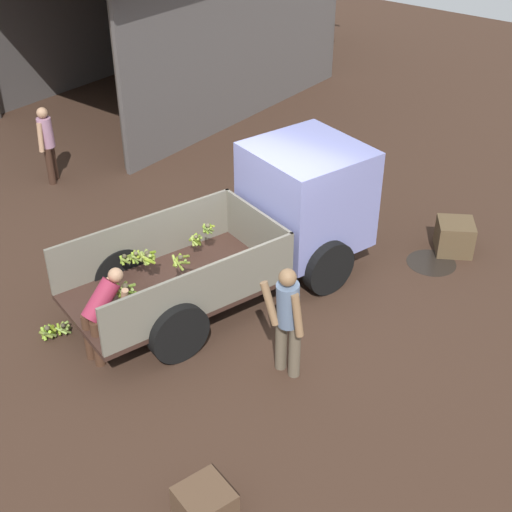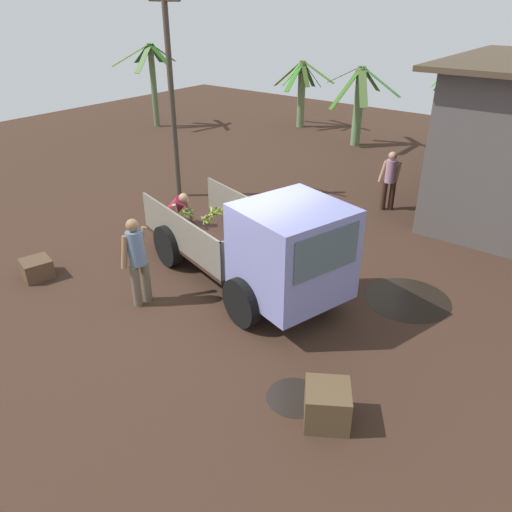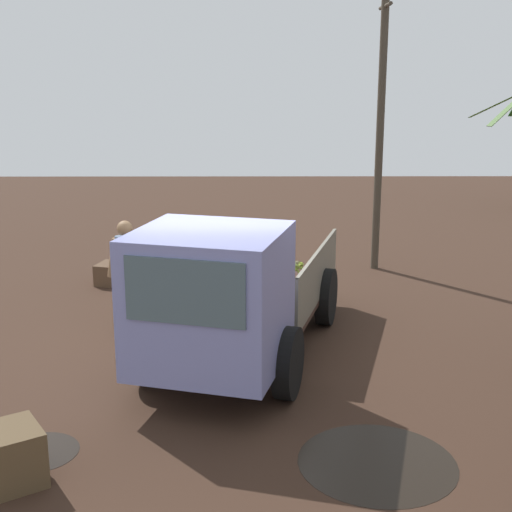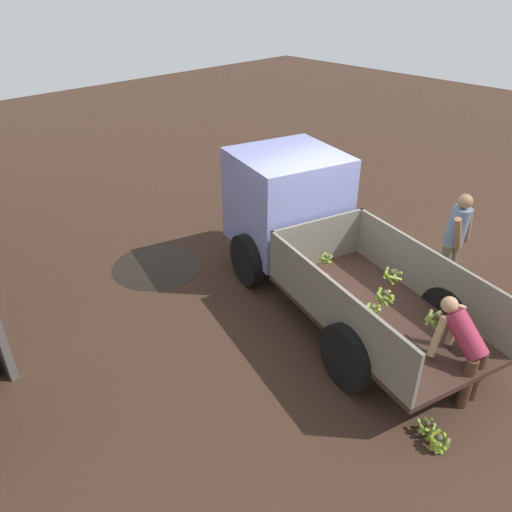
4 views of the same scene
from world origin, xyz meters
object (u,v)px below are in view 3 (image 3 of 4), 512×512
at_px(utility_pole, 380,126).
at_px(wooden_crate_1, 8,457).
at_px(cargo_truck, 223,300).
at_px(person_foreground_visitor, 126,270).
at_px(banana_bunch_on_ground_0, 317,295).
at_px(wooden_crate_0, 113,274).
at_px(person_worker_loading, 269,260).
at_px(banana_bunch_on_ground_1, 321,291).

distance_m(utility_pole, wooden_crate_1, 9.54).
height_order(cargo_truck, person_foreground_visitor, cargo_truck).
xyz_separation_m(person_foreground_visitor, banana_bunch_on_ground_0, (-1.38, 3.03, -0.83)).
distance_m(banana_bunch_on_ground_0, wooden_crate_1, 6.65).
xyz_separation_m(person_foreground_visitor, wooden_crate_0, (-2.43, -0.70, -0.75)).
bearing_deg(cargo_truck, utility_pole, 167.94).
distance_m(utility_pole, person_worker_loading, 3.77).
relative_size(cargo_truck, person_foreground_visitor, 3.04).
bearing_deg(person_foreground_visitor, wooden_crate_0, 18.42).
relative_size(utility_pole, person_foreground_visitor, 3.23).
xyz_separation_m(person_worker_loading, wooden_crate_0, (-1.15, -2.90, -0.57)).
xyz_separation_m(person_worker_loading, wooden_crate_1, (5.57, -2.63, -0.48)).
bearing_deg(utility_pole, wooden_crate_0, -77.86).
height_order(person_foreground_visitor, banana_bunch_on_ground_1, person_foreground_visitor).
bearing_deg(utility_pole, person_worker_loading, -44.39).
bearing_deg(person_worker_loading, banana_bunch_on_ground_1, 112.99).
bearing_deg(wooden_crate_0, cargo_truck, 27.06).
xyz_separation_m(wooden_crate_0, wooden_crate_1, (6.72, 0.27, 0.09)).
bearing_deg(wooden_crate_1, banana_bunch_on_ground_1, 148.75).
bearing_deg(wooden_crate_0, person_worker_loading, 68.36).
bearing_deg(wooden_crate_0, person_foreground_visitor, 15.96).
relative_size(utility_pole, wooden_crate_0, 9.97).
xyz_separation_m(banana_bunch_on_ground_1, wooden_crate_0, (-0.85, -3.83, 0.08)).
relative_size(person_foreground_visitor, wooden_crate_0, 3.09).
height_order(utility_pole, banana_bunch_on_ground_1, utility_pole).
bearing_deg(banana_bunch_on_ground_1, wooden_crate_0, -102.53).
bearing_deg(banana_bunch_on_ground_0, wooden_crate_0, -105.72).
bearing_deg(banana_bunch_on_ground_1, person_foreground_visitor, -63.27).
relative_size(utility_pole, person_worker_loading, 4.19).
relative_size(cargo_truck, wooden_crate_1, 8.59).
xyz_separation_m(cargo_truck, banana_bunch_on_ground_0, (-3.34, 1.49, -0.99)).
relative_size(wooden_crate_0, wooden_crate_1, 0.92).
distance_m(banana_bunch_on_ground_0, wooden_crate_0, 3.88).
height_order(banana_bunch_on_ground_0, wooden_crate_0, wooden_crate_0).
xyz_separation_m(utility_pole, person_worker_loading, (2.25, -2.20, -2.08)).
bearing_deg(person_foreground_visitor, wooden_crate_1, 176.78).
height_order(cargo_truck, banana_bunch_on_ground_0, cargo_truck).
bearing_deg(utility_pole, wooden_crate_1, -31.68).
bearing_deg(person_worker_loading, wooden_crate_1, -19.92).
bearing_deg(person_foreground_visitor, banana_bunch_on_ground_1, -60.81).
relative_size(cargo_truck, utility_pole, 0.94).
height_order(person_worker_loading, wooden_crate_1, person_worker_loading).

